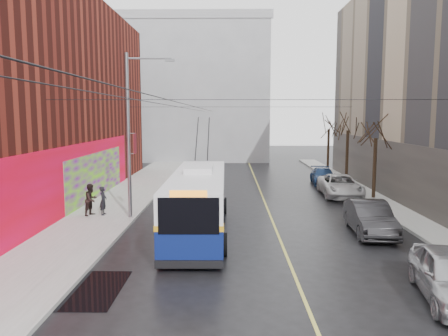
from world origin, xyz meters
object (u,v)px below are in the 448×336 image
object	(u,v)px
pedestrian_b	(91,200)
parked_car_c	(340,186)
trolleybus	(198,200)
tree_near	(376,126)
parked_car_b	(370,218)
parked_car_d	(323,176)
following_car	(193,180)
pedestrian_a	(103,201)
tree_mid	(348,121)
tree_far	(329,121)
streetlight_pole	(131,132)

from	to	relation	value
pedestrian_b	parked_car_c	bearing A→B (deg)	-43.88
trolleybus	pedestrian_b	bearing A→B (deg)	155.30
tree_near	parked_car_b	size ratio (longest dim) A/B	1.33
parked_car_d	following_car	distance (m)	11.01
parked_car_d	pedestrian_a	bearing A→B (deg)	-136.35
trolleybus	pedestrian_a	distance (m)	6.30
parked_car_c	parked_car_d	world-z (taller)	parked_car_c
parked_car_b	parked_car_c	bearing A→B (deg)	87.75
tree_mid	following_car	world-z (taller)	tree_mid
parked_car_d	pedestrian_b	xyz separation A→B (m)	(-15.57, -12.33, 0.37)
tree_mid	tree_far	bearing A→B (deg)	90.00
tree_near	tree_mid	size ratio (longest dim) A/B	0.96
parked_car_c	pedestrian_a	distance (m)	16.33
tree_mid	parked_car_d	xyz separation A→B (m)	(-2.00, -0.28, -4.58)
tree_near	pedestrian_b	world-z (taller)	tree_near
parked_car_c	following_car	distance (m)	11.08
streetlight_pole	trolleybus	bearing A→B (deg)	-32.29
parked_car_c	tree_far	bearing A→B (deg)	83.50
parked_car_d	pedestrian_b	distance (m)	19.86
parked_car_b	following_car	bearing A→B (deg)	130.69
tree_far	parked_car_c	world-z (taller)	tree_far
parked_car_b	pedestrian_b	distance (m)	14.86
streetlight_pole	tree_far	xyz separation A→B (m)	(15.14, 20.00, 0.30)
trolleybus	parked_car_b	bearing A→B (deg)	-3.18
tree_near	tree_mid	xyz separation A→B (m)	(0.00, 7.00, 0.28)
tree_far	parked_car_b	world-z (taller)	tree_far
pedestrian_b	parked_car_b	bearing A→B (deg)	-79.53
parked_car_b	tree_mid	bearing A→B (deg)	82.85
streetlight_pole	trolleybus	distance (m)	5.54
following_car	pedestrian_a	size ratio (longest dim) A/B	2.53
parked_car_d	pedestrian_a	size ratio (longest dim) A/B	2.87
tree_near	tree_mid	distance (m)	7.01
parked_car_c	trolleybus	bearing A→B (deg)	-132.20
tree_mid	tree_far	world-z (taller)	tree_mid
streetlight_pole	tree_near	bearing A→B (deg)	21.62
streetlight_pole	pedestrian_b	world-z (taller)	streetlight_pole
following_car	parked_car_d	bearing A→B (deg)	9.96
tree_near	parked_car_d	bearing A→B (deg)	106.58
trolleybus	pedestrian_b	world-z (taller)	trolleybus
tree_far	parked_car_d	distance (m)	8.78
tree_far	pedestrian_b	world-z (taller)	tree_far
trolleybus	streetlight_pole	bearing A→B (deg)	147.12
trolleybus	parked_car_d	size ratio (longest dim) A/B	2.57
tree_near	pedestrian_a	world-z (taller)	tree_near
pedestrian_a	tree_far	bearing A→B (deg)	-40.97
pedestrian_b	streetlight_pole	bearing A→B (deg)	-76.45
tree_near	following_car	bearing A→B (deg)	162.18
streetlight_pole	pedestrian_a	world-z (taller)	streetlight_pole
streetlight_pole	parked_car_b	distance (m)	13.05
tree_far	following_car	bearing A→B (deg)	-141.96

